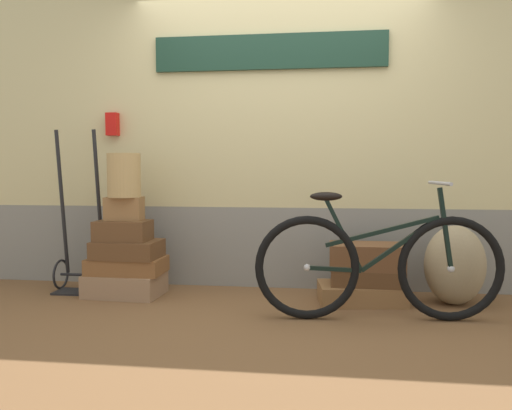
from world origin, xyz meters
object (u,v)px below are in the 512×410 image
suitcase_4 (124,209)px  bicycle (378,266)px  suitcase_2 (128,249)px  suitcase_7 (366,256)px  wicker_basket (124,175)px  suitcase_1 (127,265)px  luggage_trolley (80,251)px  burlap_sack (455,265)px  suitcase_3 (123,231)px  suitcase_0 (125,284)px  suitcase_6 (367,277)px  suitcase_5 (361,293)px

suitcase_4 → bicycle: bearing=-18.5°
suitcase_2 → suitcase_7: size_ratio=0.93×
suitcase_2 → wicker_basket: (-0.02, 0.01, 0.60)m
suitcase_4 → suitcase_2: bearing=-49.8°
suitcase_1 → bicycle: 2.02m
luggage_trolley → burlap_sack: luggage_trolley is taller
wicker_basket → suitcase_3: bearing=-122.5°
suitcase_0 → suitcase_2: size_ratio=1.15×
suitcase_2 → suitcase_7: 1.92m
burlap_sack → suitcase_6: bearing=-175.8°
wicker_basket → bicycle: 2.12m
suitcase_6 → suitcase_0: bearing=-178.2°
suitcase_3 → suitcase_5: bearing=1.0°
suitcase_4 → suitcase_7: suitcase_4 is taller
suitcase_3 → suitcase_4: bearing=94.5°
suitcase_1 → burlap_sack: bearing=1.8°
suitcase_7 → wicker_basket: (-1.94, -0.01, 0.62)m
bicycle → luggage_trolley: bearing=167.3°
suitcase_1 → burlap_sack: burlap_sack is taller
suitcase_2 → suitcase_7: (1.92, 0.02, -0.02)m
suitcase_6 → bicycle: bicycle is taller
suitcase_1 → suitcase_4: bearing=137.7°
bicycle → suitcase_7: bearing=95.0°
suitcase_0 → wicker_basket: bearing=51.3°
suitcase_2 → suitcase_5: size_ratio=0.80×
suitcase_2 → bicycle: bearing=-10.6°
suitcase_2 → suitcase_7: bearing=2.4°
suitcase_3 → luggage_trolley: bearing=164.3°
suitcase_3 → suitcase_4: (-0.00, 0.04, 0.18)m
suitcase_5 → bicycle: bearing=-86.9°
suitcase_7 → luggage_trolley: (-2.39, 0.10, -0.03)m
suitcase_5 → burlap_sack: burlap_sack is taller
suitcase_5 → luggage_trolley: luggage_trolley is taller
wicker_basket → luggage_trolley: size_ratio=0.26×
suitcase_4 → suitcase_7: 1.98m
suitcase_1 → suitcase_4: 0.47m
suitcase_0 → suitcase_4: suitcase_4 is taller
burlap_sack → suitcase_3: bearing=-178.6°
suitcase_0 → suitcase_7: 1.97m
suitcase_1 → suitcase_2: 0.14m
suitcase_6 → wicker_basket: size_ratio=1.56×
suitcase_7 → suitcase_5: bearing=-175.5°
suitcase_7 → burlap_sack: (0.67, 0.04, -0.06)m
burlap_sack → bicycle: bicycle is taller
suitcase_6 → luggage_trolley: bearing=179.0°
suitcase_3 → suitcase_4: size_ratio=1.46×
suitcase_6 → suitcase_5: bearing=170.5°
suitcase_0 → suitcase_3: bearing=-110.4°
suitcase_6 → wicker_basket: wicker_basket is taller
suitcase_0 → suitcase_5: 1.91m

